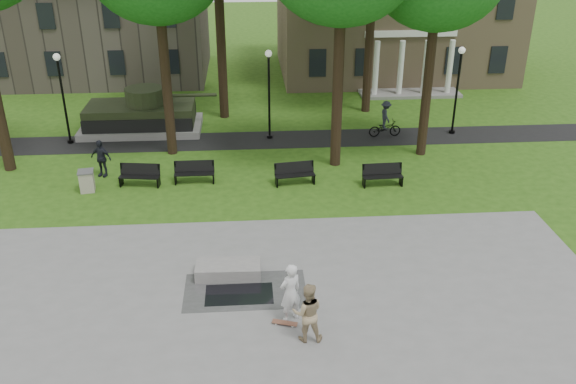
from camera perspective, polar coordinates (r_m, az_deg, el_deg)
name	(u,v)px	position (r m, az deg, el deg)	size (l,w,h in m)	color
ground	(271,261)	(21.83, -1.59, -6.43)	(120.00, 120.00, 0.00)	#274C12
plaza	(279,355)	(17.80, -0.81, -15.00)	(22.00, 16.00, 0.02)	gray
footpath	(261,140)	(32.61, -2.58, 4.88)	(44.00, 2.60, 0.01)	black
building_right	(392,10)	(46.30, 9.73, 16.40)	(17.00, 12.00, 8.60)	#9E8460
building_left	(98,24)	(46.81, -17.33, 14.81)	(15.00, 10.00, 7.20)	#4C443D
lamp_left	(62,92)	(33.32, -20.37, 8.81)	(0.36, 0.36, 4.73)	black
lamp_mid	(269,87)	(32.02, -1.79, 9.76)	(0.36, 0.36, 4.73)	black
lamp_right	(458,84)	(33.91, 15.60, 9.75)	(0.36, 0.36, 4.73)	black
tank_monument	(142,116)	(34.67, -13.52, 6.97)	(7.45, 3.40, 2.40)	gray
puddle	(239,294)	(20.14, -4.59, -9.52)	(2.20, 1.20, 0.00)	black
concrete_block	(228,270)	(20.98, -5.61, -7.23)	(2.20, 1.00, 0.45)	gray
skateboard	(285,323)	(18.82, -0.30, -12.20)	(0.78, 0.20, 0.07)	brown
skateboarder	(290,293)	(18.46, 0.23, -9.40)	(0.71, 0.47, 1.96)	silver
friend_watching	(308,312)	(17.76, 1.84, -11.20)	(0.91, 0.71, 1.87)	tan
pedestrian_walker	(101,158)	(29.27, -17.10, 3.04)	(1.03, 0.43, 1.75)	black
cyclist	(385,122)	(33.26, 9.09, 6.48)	(1.78, 1.02, 1.97)	black
park_bench_0	(140,174)	(27.96, -13.72, 1.60)	(1.84, 0.77, 1.00)	black
park_bench_1	(194,171)	(27.79, -8.76, 1.91)	(1.80, 0.52, 1.00)	black
park_bench_2	(295,173)	(27.32, 0.65, 1.80)	(1.84, 0.76, 1.00)	black
park_bench_3	(383,174)	(27.50, 8.83, 1.64)	(1.82, 0.59, 1.00)	black
trash_bin	(87,181)	(28.05, -18.31, 0.99)	(0.75, 0.75, 0.96)	#A59F88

